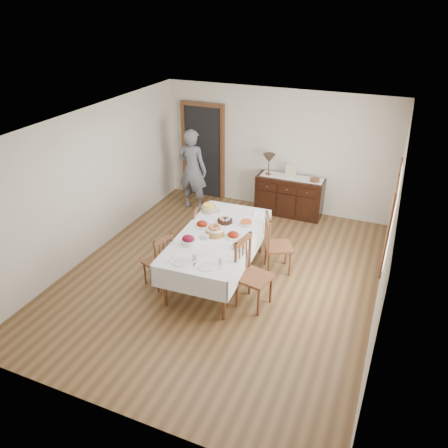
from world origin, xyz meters
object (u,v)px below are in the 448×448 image
at_px(chair_left_near, 160,260).
at_px(sideboard, 289,196).
at_px(chair_left_far, 190,232).
at_px(chair_right_far, 275,243).
at_px(table_lamp, 269,159).
at_px(chair_right_near, 251,273).
at_px(dining_table, 217,240).
at_px(person, 192,167).

height_order(chair_left_near, sideboard, chair_left_near).
height_order(chair_left_far, chair_right_far, chair_right_far).
distance_m(sideboard, table_lamp, 0.91).
bearing_deg(chair_right_near, chair_right_far, 7.30).
xyz_separation_m(dining_table, chair_left_far, (-0.75, 0.47, -0.26)).
bearing_deg(chair_right_far, chair_left_near, 99.28).
xyz_separation_m(sideboard, table_lamp, (-0.48, -0.03, 0.78)).
xyz_separation_m(chair_left_near, sideboard, (1.24, 3.34, -0.05)).
relative_size(chair_left_near, chair_left_far, 1.04).
relative_size(chair_left_near, person, 0.49).
bearing_deg(dining_table, chair_left_far, 145.38).
distance_m(dining_table, sideboard, 2.82).
height_order(chair_right_near, person, person).
bearing_deg(table_lamp, chair_right_near, -76.68).
bearing_deg(chair_left_far, chair_right_near, 45.84).
relative_size(dining_table, chair_left_far, 2.65).
relative_size(dining_table, chair_right_near, 2.15).
distance_m(chair_right_far, table_lamp, 2.43).
distance_m(chair_left_near, sideboard, 3.56).
bearing_deg(chair_right_far, person, 28.53).
bearing_deg(sideboard, chair_left_far, -118.24).
bearing_deg(chair_left_far, dining_table, 45.83).
bearing_deg(chair_right_far, dining_table, 97.52).
xyz_separation_m(sideboard, person, (-2.03, -0.51, 0.53)).
height_order(dining_table, table_lamp, table_lamp).
bearing_deg(sideboard, dining_table, -99.78).
distance_m(dining_table, chair_right_far, 1.01).
height_order(chair_left_near, table_lamp, table_lamp).
distance_m(dining_table, chair_left_near, 0.99).
xyz_separation_m(dining_table, person, (-1.56, 2.25, 0.24)).
bearing_deg(dining_table, person, 122.06).
relative_size(chair_right_near, table_lamp, 2.44).
relative_size(sideboard, person, 0.74).
bearing_deg(person, dining_table, 126.78).
bearing_deg(sideboard, person, -165.85).
bearing_deg(dining_table, chair_right_near, -34.60).
relative_size(sideboard, table_lamp, 3.07).
bearing_deg(dining_table, table_lamp, 87.45).
distance_m(chair_left_far, sideboard, 2.60).
bearing_deg(chair_left_far, sideboard, 139.54).
relative_size(chair_left_near, chair_right_far, 0.89).
bearing_deg(chair_right_far, chair_left_far, 66.81).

